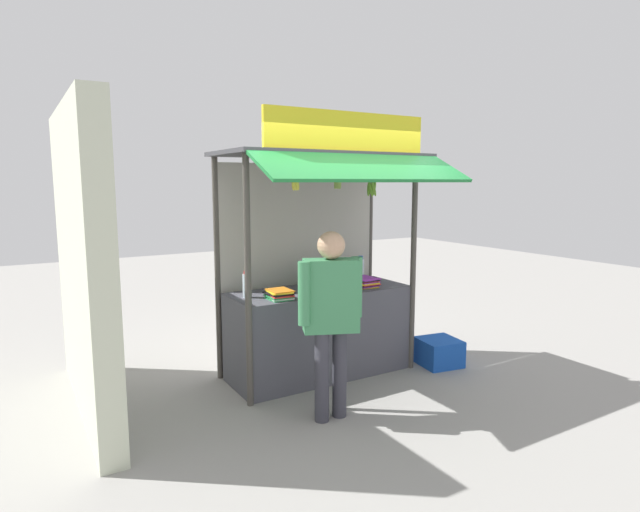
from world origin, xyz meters
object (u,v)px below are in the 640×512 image
magazine_stack_center (364,282)px  banana_bunch_leftmost (295,183)px  magazine_stack_rear_center (279,294)px  plastic_crate (439,352)px  water_bottle_left (317,274)px  water_bottle_far_right (246,285)px  banana_bunch_inner_left (338,182)px  water_bottle_mid_left (310,279)px  water_bottle_back_right (361,269)px  water_bottle_far_left (326,275)px  vendor_person (331,308)px  banana_bunch_rightmost (372,188)px

magazine_stack_center → banana_bunch_leftmost: banana_bunch_leftmost is taller
magazine_stack_rear_center → plastic_crate: (1.82, -0.27, -0.80)m
water_bottle_left → water_bottle_far_right: bearing=-173.3°
water_bottle_left → banana_bunch_inner_left: bearing=-101.6°
magazine_stack_center → banana_bunch_inner_left: 1.24m
water_bottle_mid_left → plastic_crate: (1.34, -0.53, -0.87)m
water_bottle_mid_left → water_bottle_back_right: (0.71, 0.10, 0.03)m
water_bottle_left → magazine_stack_center: water_bottle_left is taller
water_bottle_left → water_bottle_far_left: water_bottle_left is taller
banana_bunch_leftmost → vendor_person: (0.06, -0.49, -1.03)m
banana_bunch_inner_left → water_bottle_far_left: bearing=68.4°
water_bottle_far_right → banana_bunch_inner_left: 1.31m
water_bottle_mid_left → banana_bunch_inner_left: size_ratio=1.05×
water_bottle_back_right → banana_bunch_leftmost: size_ratio=1.24×
water_bottle_far_left → banana_bunch_rightmost: 1.11m
water_bottle_back_right → magazine_stack_center: bearing=-118.4°
magazine_stack_rear_center → banana_bunch_rightmost: bearing=-17.6°
water_bottle_left → banana_bunch_leftmost: bearing=-133.7°
water_bottle_far_left → plastic_crate: size_ratio=0.59×
water_bottle_far_left → vendor_person: (-0.61, -1.09, -0.05)m
magazine_stack_center → water_bottle_far_right: bearing=173.4°
water_bottle_far_left → vendor_person: vendor_person is taller
water_bottle_far_right → plastic_crate: water_bottle_far_right is taller
banana_bunch_inner_left → banana_bunch_rightmost: (0.39, 0.00, -0.06)m
water_bottle_mid_left → magazine_stack_rear_center: water_bottle_mid_left is taller
water_bottle_left → banana_bunch_leftmost: banana_bunch_leftmost is taller
water_bottle_far_right → banana_bunch_rightmost: size_ratio=0.89×
water_bottle_back_right → water_bottle_mid_left: bearing=-172.2°
water_bottle_back_right → magazine_stack_rear_center: bearing=-163.3°
magazine_stack_rear_center → banana_bunch_inner_left: 1.19m
vendor_person → water_bottle_far_right: bearing=131.8°
banana_bunch_leftmost → magazine_stack_rear_center: bearing=96.8°
water_bottle_far_left → magazine_stack_center: bearing=-37.9°
magazine_stack_center → banana_bunch_inner_left: banana_bunch_inner_left is taller
water_bottle_far_left → banana_bunch_rightmost: banana_bunch_rightmost is taller
banana_bunch_rightmost → vendor_person: 1.34m
water_bottle_back_right → water_bottle_left: water_bottle_left is taller
water_bottle_left → magazine_stack_center: (0.44, -0.25, -0.08)m
magazine_stack_center → plastic_crate: (0.78, -0.34, -0.81)m
water_bottle_left → magazine_stack_rear_center: 0.68m
water_bottle_left → banana_bunch_rightmost: banana_bunch_rightmost is taller
water_bottle_back_right → water_bottle_far_right: (-1.44, -0.15, -0.01)m
water_bottle_far_left → banana_bunch_leftmost: size_ratio=1.06×
banana_bunch_leftmost → water_bottle_back_right: bearing=28.7°
water_bottle_mid_left → water_bottle_back_right: 0.72m
water_bottle_mid_left → water_bottle_left: size_ratio=0.80×
water_bottle_mid_left → plastic_crate: size_ratio=0.55×
water_bottle_left → vendor_person: size_ratio=0.18×
banana_bunch_leftmost → vendor_person: size_ratio=0.14×
banana_bunch_inner_left → vendor_person: bearing=-127.4°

